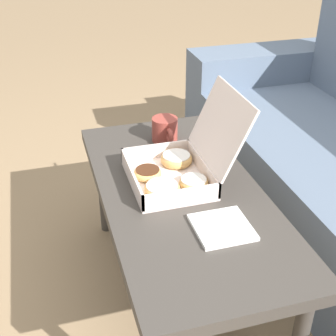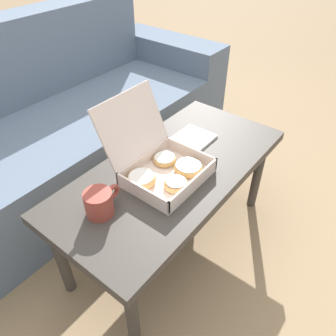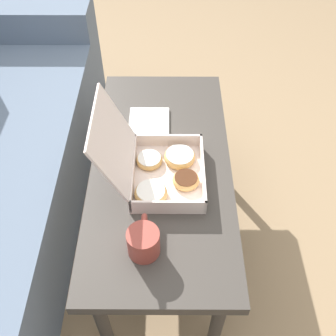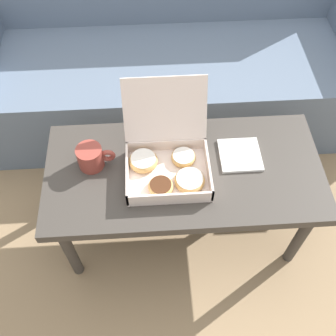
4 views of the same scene
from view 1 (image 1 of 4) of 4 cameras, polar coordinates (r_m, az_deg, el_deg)
The scene contains 5 objects.
ground_plane at distance 1.77m, azimuth 2.06°, elevation -15.07°, with size 12.00×12.00×0.00m, color #937756.
coffee_table at distance 1.50m, azimuth 1.59°, elevation -4.34°, with size 1.04×0.49×0.46m.
pastry_box at distance 1.50m, azimuth 1.22°, elevation 0.16°, with size 0.30×0.35×0.29m.
coffee_mug at distance 1.74m, azimuth -0.36°, elevation 4.68°, with size 0.14×0.10×0.09m.
napkin_stack at distance 1.32m, azimuth 6.62°, elevation -7.19°, with size 0.16×0.16×0.01m.
Camera 1 is at (1.17, -0.40, 1.26)m, focal length 50.00 mm.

